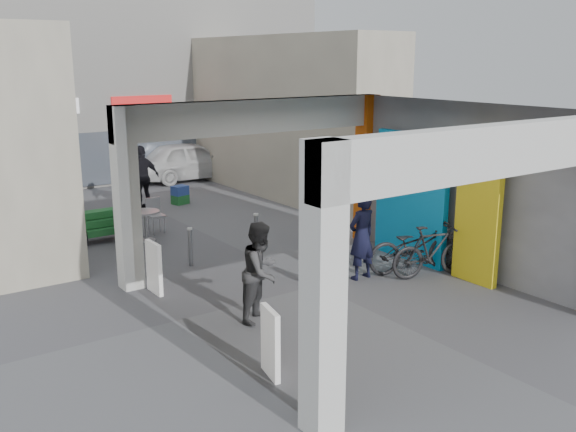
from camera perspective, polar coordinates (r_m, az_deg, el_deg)
ground at (r=12.64m, az=2.58°, el=-6.21°), size 90.00×90.00×0.00m
arcade_canopy at (r=11.76m, az=7.23°, el=3.80°), size 6.40×6.45×6.40m
far_building at (r=24.48m, az=-18.17°, el=12.44°), size 18.00×4.08×8.00m
plaza_bldg_right at (r=20.66m, az=-0.13°, el=8.82°), size 2.00×9.00×5.00m
bollard_left at (r=13.83m, az=-8.67°, el=-2.77°), size 0.09×0.09×0.82m
bollard_center at (r=14.25m, az=-2.84°, el=-1.79°), size 0.09×0.09×0.98m
bollard_right at (r=15.20m, az=2.43°, el=-0.90°), size 0.09×0.09×0.92m
advert_board_near at (r=9.07m, az=-1.55°, el=-11.15°), size 0.20×0.55×1.00m
advert_board_far at (r=12.35m, az=-11.80°, el=-4.49°), size 0.11×0.55×1.00m
cafe_set at (r=16.15m, az=-13.30°, el=-0.90°), size 1.48×1.19×0.89m
produce_stand at (r=16.21m, az=-16.14°, el=-1.12°), size 1.11×0.60×0.73m
crate_stack at (r=19.75m, az=-9.57°, el=1.86°), size 0.52×0.45×0.56m
border_collie at (r=12.57m, az=2.56°, el=-5.00°), size 0.25×0.50×0.69m
man_with_dog at (r=12.85m, az=6.57°, el=-1.81°), size 0.67×0.46×1.77m
man_back_turned at (r=10.80m, az=-2.40°, el=-4.95°), size 1.04×0.97×1.71m
man_elderly at (r=14.51m, az=3.55°, el=-0.45°), size 0.81×0.61×1.50m
man_crates at (r=19.13m, az=-12.82°, el=3.34°), size 1.17×0.66×1.88m
bicycle_front at (r=13.52m, az=11.18°, el=-2.67°), size 2.20×1.29×1.09m
bicycle_rear at (r=13.28m, az=12.73°, el=-3.07°), size 1.87×0.99×1.08m
white_van at (r=23.56m, az=-8.68°, el=4.90°), size 4.23×1.88×1.42m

